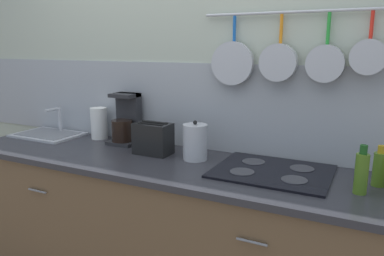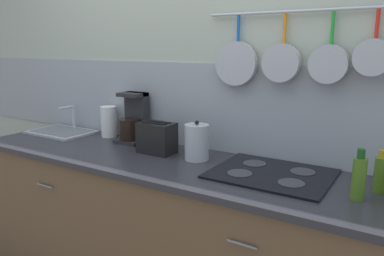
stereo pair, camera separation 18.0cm
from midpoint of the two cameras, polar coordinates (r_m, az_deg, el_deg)
wall_back at (r=2.41m, az=2.78°, el=5.86°), size 7.20×0.16×2.60m
cabinet_base at (r=2.36m, az=-2.09°, el=-15.79°), size 2.63×0.64×0.87m
countertop at (r=2.19m, az=-2.19°, el=-5.25°), size 2.67×0.66×0.03m
sink_basin at (r=2.98m, az=-17.57°, el=-0.39°), size 0.48×0.33×0.20m
paper_towel_roll at (r=2.75m, az=-10.71°, el=0.95°), size 0.12×0.12×0.22m
coffee_maker at (r=2.57m, az=-6.93°, el=0.90°), size 0.19×0.18×0.34m
toaster at (r=2.29m, az=-3.14°, el=-1.52°), size 0.24×0.14×0.19m
kettle at (r=2.15m, az=3.12°, el=-2.18°), size 0.14×0.14×0.23m
cooktop at (r=1.98m, az=14.58°, el=-6.78°), size 0.59×0.48×0.01m
bottle_hot_sauce at (r=1.78m, az=26.78°, el=-6.79°), size 0.06×0.06×0.22m
bottle_dish_soap at (r=1.92m, az=29.31°, el=-6.14°), size 0.06×0.06×0.20m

